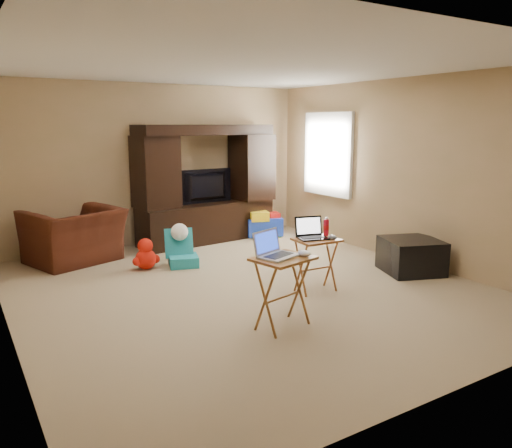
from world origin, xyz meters
TOP-DOWN VIEW (x-y plane):
  - floor at (0.00, 0.00)m, footprint 5.50×5.50m
  - ceiling at (0.00, 0.00)m, footprint 5.50×5.50m
  - wall_back at (0.00, 2.75)m, footprint 5.00×0.00m
  - wall_front at (0.00, -2.75)m, footprint 5.00×0.00m
  - wall_right at (2.50, 0.00)m, footprint 0.00×5.50m
  - window_pane at (2.48, 1.55)m, footprint 0.00×1.20m
  - window_frame at (2.46, 1.55)m, footprint 0.06×1.14m
  - entertainment_center at (0.69, 2.43)m, footprint 2.34×0.79m
  - television at (0.69, 2.39)m, footprint 0.96×0.18m
  - recliner at (-1.44, 2.22)m, footprint 1.41×1.32m
  - child_rocker at (-0.25, 1.25)m, footprint 0.49×0.53m
  - plush_toy at (-0.73, 1.37)m, footprint 0.38×0.32m
  - push_toy at (1.64, 2.18)m, footprint 0.71×0.60m
  - ottoman at (2.13, -0.56)m, footprint 0.87×0.87m
  - tray_table_left at (-0.30, -1.15)m, footprint 0.60×0.52m
  - tray_table_right at (0.62, -0.50)m, footprint 0.50×0.41m
  - laptop_left at (-0.33, -1.12)m, footprint 0.43×0.39m
  - laptop_right at (0.58, -0.48)m, footprint 0.38×0.34m
  - mouse_left at (-0.11, -1.22)m, footprint 0.12×0.16m
  - mouse_right at (0.75, -0.62)m, footprint 0.09×0.13m
  - water_bottle at (0.82, -0.42)m, footprint 0.06×0.06m

SIDE VIEW (x-z plane):
  - floor at x=0.00m, z-range 0.00..0.00m
  - plush_toy at x=-0.73m, z-range 0.00..0.42m
  - ottoman at x=2.13m, z-range 0.00..0.44m
  - push_toy at x=1.64m, z-range 0.00..0.45m
  - child_rocker at x=-0.25m, z-range 0.00..0.50m
  - tray_table_right at x=0.62m, z-range 0.00..0.62m
  - tray_table_left at x=-0.30m, z-range 0.00..0.68m
  - recliner at x=-1.44m, z-range 0.00..0.75m
  - mouse_right at x=0.75m, z-range 0.62..0.67m
  - mouse_left at x=-0.11m, z-range 0.68..0.74m
  - water_bottle at x=0.82m, z-range 0.62..0.81m
  - laptop_right at x=0.58m, z-range 0.62..0.86m
  - laptop_left at x=-0.33m, z-range 0.68..0.92m
  - television at x=0.69m, z-range 0.62..1.17m
  - entertainment_center at x=0.69m, z-range 0.00..1.87m
  - wall_back at x=0.00m, z-range -1.25..3.75m
  - wall_front at x=0.00m, z-range -1.25..3.75m
  - wall_right at x=2.50m, z-range -1.50..4.00m
  - window_pane at x=2.48m, z-range 0.80..2.00m
  - window_frame at x=2.46m, z-range 0.73..2.07m
  - ceiling at x=0.00m, z-range 2.50..2.50m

